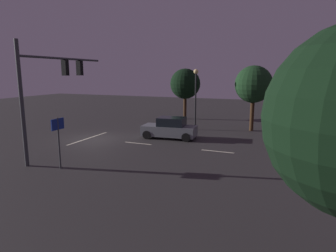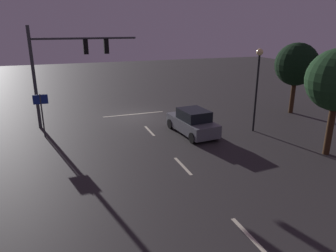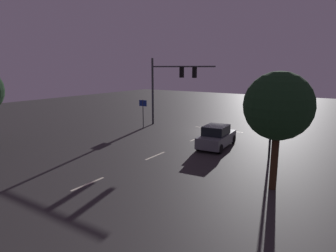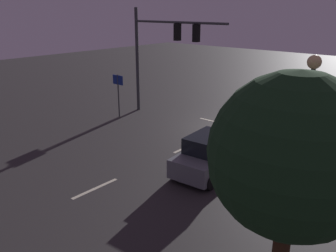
{
  "view_description": "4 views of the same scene",
  "coord_description": "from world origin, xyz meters",
  "px_view_note": "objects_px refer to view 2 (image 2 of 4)",
  "views": [
    {
      "loc": [
        18.61,
        13.97,
        5.18
      ],
      "look_at": [
        1.01,
        6.83,
        1.69
      ],
      "focal_mm": 30.89,
      "sensor_mm": 36.0,
      "label": 1
    },
    {
      "loc": [
        5.7,
        23.5,
        6.89
      ],
      "look_at": [
        -0.61,
        6.05,
        0.91
      ],
      "focal_mm": 33.22,
      "sensor_mm": 36.0,
      "label": 2
    },
    {
      "loc": [
        -11.51,
        25.76,
        5.99
      ],
      "look_at": [
        1.01,
        6.89,
        1.47
      ],
      "focal_mm": 31.42,
      "sensor_mm": 36.0,
      "label": 3
    },
    {
      "loc": [
        -10.51,
        17.54,
        6.88
      ],
      "look_at": [
        0.3,
        5.22,
        1.38
      ],
      "focal_mm": 37.62,
      "sensor_mm": 36.0,
      "label": 4
    }
  ],
  "objects_px": {
    "route_sign": "(41,106)",
    "tree_left_near": "(296,65)",
    "traffic_signal_assembly": "(67,59)",
    "car_approaching": "(192,122)",
    "street_lamp_left_kerb": "(258,75)"
  },
  "relations": [
    {
      "from": "route_sign",
      "to": "tree_left_near",
      "type": "bearing_deg",
      "value": 178.02
    },
    {
      "from": "traffic_signal_assembly",
      "to": "route_sign",
      "type": "xyz_separation_m",
      "value": [
        1.91,
        2.11,
        -2.67
      ]
    },
    {
      "from": "car_approaching",
      "to": "route_sign",
      "type": "bearing_deg",
      "value": -16.53
    },
    {
      "from": "route_sign",
      "to": "traffic_signal_assembly",
      "type": "bearing_deg",
      "value": -132.12
    },
    {
      "from": "street_lamp_left_kerb",
      "to": "traffic_signal_assembly",
      "type": "bearing_deg",
      "value": -26.31
    },
    {
      "from": "car_approaching",
      "to": "street_lamp_left_kerb",
      "type": "relative_size",
      "value": 0.81
    },
    {
      "from": "car_approaching",
      "to": "tree_left_near",
      "type": "xyz_separation_m",
      "value": [
        -9.92,
        -2.09,
        3.17
      ]
    },
    {
      "from": "street_lamp_left_kerb",
      "to": "tree_left_near",
      "type": "height_order",
      "value": "tree_left_near"
    },
    {
      "from": "traffic_signal_assembly",
      "to": "street_lamp_left_kerb",
      "type": "relative_size",
      "value": 1.31
    },
    {
      "from": "car_approaching",
      "to": "tree_left_near",
      "type": "height_order",
      "value": "tree_left_near"
    },
    {
      "from": "car_approaching",
      "to": "tree_left_near",
      "type": "relative_size",
      "value": 0.79
    },
    {
      "from": "traffic_signal_assembly",
      "to": "car_approaching",
      "type": "distance_m",
      "value": 9.67
    },
    {
      "from": "traffic_signal_assembly",
      "to": "street_lamp_left_kerb",
      "type": "xyz_separation_m",
      "value": [
        -11.58,
        5.72,
        -0.89
      ]
    },
    {
      "from": "street_lamp_left_kerb",
      "to": "route_sign",
      "type": "xyz_separation_m",
      "value": [
        13.49,
        -3.61,
        -1.78
      ]
    },
    {
      "from": "street_lamp_left_kerb",
      "to": "car_approaching",
      "type": "bearing_deg",
      "value": -11.53
    }
  ]
}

